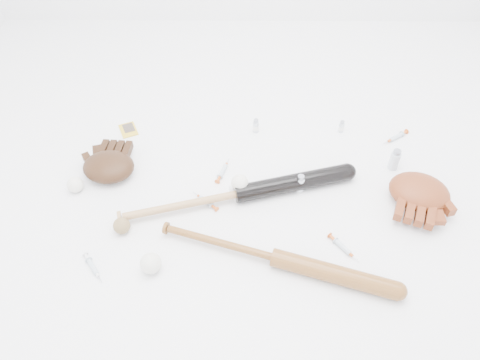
{
  "coord_description": "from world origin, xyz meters",
  "views": [
    {
      "loc": [
        -0.01,
        -1.23,
        1.45
      ],
      "look_at": [
        -0.02,
        0.08,
        0.06
      ],
      "focal_mm": 35.0,
      "sensor_mm": 36.0,
      "label": 1
    }
  ],
  "objects_px": {
    "bat_dark": "(238,194)",
    "bat_wood": "(275,258)",
    "glove_dark": "(109,166)",
    "pedestal": "(240,191)"
  },
  "relations": [
    {
      "from": "bat_wood",
      "to": "glove_dark",
      "type": "distance_m",
      "value": 0.82
    },
    {
      "from": "bat_dark",
      "to": "bat_wood",
      "type": "distance_m",
      "value": 0.33
    },
    {
      "from": "pedestal",
      "to": "bat_dark",
      "type": "bearing_deg",
      "value": -102.49
    },
    {
      "from": "bat_wood",
      "to": "glove_dark",
      "type": "height_order",
      "value": "glove_dark"
    },
    {
      "from": "bat_dark",
      "to": "glove_dark",
      "type": "xyz_separation_m",
      "value": [
        -0.55,
        0.14,
        0.01
      ]
    },
    {
      "from": "bat_wood",
      "to": "pedestal",
      "type": "relative_size",
      "value": 13.89
    },
    {
      "from": "glove_dark",
      "to": "pedestal",
      "type": "height_order",
      "value": "glove_dark"
    },
    {
      "from": "bat_dark",
      "to": "glove_dark",
      "type": "bearing_deg",
      "value": 150.12
    },
    {
      "from": "bat_dark",
      "to": "pedestal",
      "type": "height_order",
      "value": "bat_dark"
    },
    {
      "from": "bat_wood",
      "to": "glove_dark",
      "type": "xyz_separation_m",
      "value": [
        -0.69,
        0.44,
        0.01
      ]
    }
  ]
}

